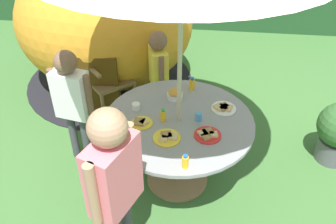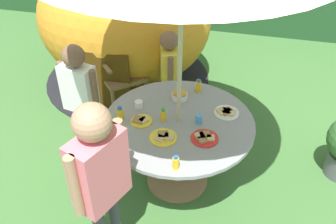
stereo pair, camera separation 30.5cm
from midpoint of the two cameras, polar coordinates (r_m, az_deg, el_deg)
ground_plane at (r=3.60m, az=-1.02°, el=-10.55°), size 10.00×10.00×0.02m
garden_table at (r=3.20m, az=-1.13°, el=-3.48°), size 1.28×1.28×0.72m
wooden_chair at (r=4.18m, az=-11.87°, el=6.63°), size 0.61×0.61×1.06m
dome_tent at (r=4.70m, az=-11.64°, el=13.28°), size 2.28×2.28×1.65m
child_in_yellow_shirt at (r=3.84m, az=-3.78°, el=6.72°), size 0.25×0.37×1.13m
child_in_white_shirt at (r=3.48m, az=-17.15°, el=2.50°), size 0.41×0.23×1.21m
child_in_pink_shirt at (r=2.43m, az=-12.06°, el=-9.77°), size 0.33×0.45×1.43m
snack_bowl at (r=3.35m, az=-1.51°, el=2.67°), size 0.15×0.15×0.08m
plate_front_edge at (r=2.92m, az=-3.12°, el=-4.05°), size 0.22×0.22×0.03m
plate_center_back at (r=2.94m, az=3.19°, el=-3.62°), size 0.22×0.22×0.03m
plate_far_left at (r=3.24m, az=5.95°, el=0.54°), size 0.22×0.22×0.03m
plate_mid_left at (r=3.08m, az=-6.98°, el=-1.76°), size 0.18×0.18×0.03m
juice_bottle_near_left at (r=3.09m, az=-10.32°, el=-0.90°), size 0.06×0.06×0.12m
juice_bottle_near_right at (r=3.46m, az=1.21°, el=4.27°), size 0.05×0.05×0.12m
juice_bottle_far_right at (r=3.07m, az=-3.59°, el=-0.62°), size 0.05×0.05×0.11m
juice_bottle_center_front at (r=2.66m, az=-0.61°, el=-7.81°), size 0.05×0.05×0.11m
cup_near at (r=3.08m, az=1.95°, el=-0.80°), size 0.06×0.06×0.07m
cup_far at (r=3.24m, az=-7.67°, el=0.76°), size 0.07×0.07×0.06m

